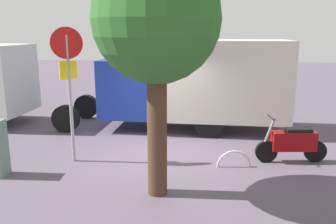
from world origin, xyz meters
The scene contains 6 objects.
ground_plane centered at (0.00, 0.00, 0.00)m, with size 60.00×60.00×0.00m, color #524655.
box_truck_near centered at (-0.87, -2.64, 1.63)m, with size 7.66×2.35×2.98m.
motorcycle centered at (-3.47, 0.23, 0.52)m, with size 1.81×0.58×1.20m.
stop_sign centered at (2.08, 0.75, 2.24)m, with size 0.71×0.33×3.36m.
street_tree centered at (-0.30, 2.33, 3.41)m, with size 2.40×2.40×4.67m.
bike_rack_hoop centered at (-1.98, 0.72, 0.00)m, with size 0.85×0.85×0.05m, color #B7B7BC.
Camera 1 is at (-1.22, 8.90, 3.26)m, focal length 37.33 mm.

